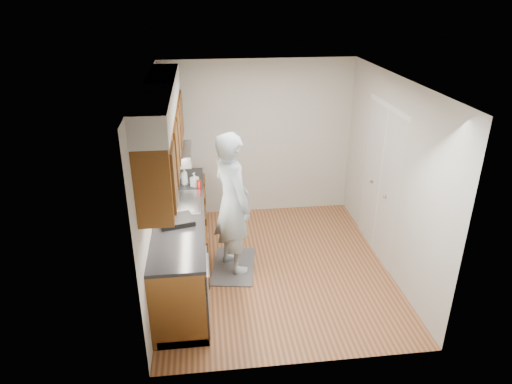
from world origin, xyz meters
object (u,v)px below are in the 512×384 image
Objects in this scene: soap_bottle_b at (194,180)px; steel_can at (193,181)px; soap_bottle_a at (184,176)px; dish_rack at (177,221)px; soap_bottle_c at (175,174)px; soda_can at (199,185)px; person at (232,194)px.

soap_bottle_b is 1.90× the size of steel_can.
steel_can is at bearing -3.62° from soap_bottle_a.
soap_bottle_a is 0.67× the size of dish_rack.
soap_bottle_c is 1.23× the size of soda_can.
person is at bearing -49.55° from soap_bottle_a.
person is 5.62× the size of dish_rack.
person is at bearing 17.16° from dish_rack.
dish_rack is at bearing -93.61° from soap_bottle_a.
person is 20.09× the size of steel_can.
person reaches higher than soap_bottle_c.
soap_bottle_c is 0.40× the size of dish_rack.
steel_can is at bearing 117.98° from soda_can.
soap_bottle_b is 0.09m from steel_can.
soap_bottle_c is at bearing 131.95° from soda_can.
dish_rack is at bearing -101.26° from soap_bottle_b.
soap_bottle_b is at bearing 10.98° from person.
person reaches higher than soap_bottle_b.
person reaches higher than steel_can.
soap_bottle_a is 0.14m from steel_can.
person is 8.35× the size of soap_bottle_a.
steel_can is at bearing 9.44° from person.
person is 0.81m from dish_rack.
soda_can is (0.34, -0.37, -0.01)m from soap_bottle_c.
soap_bottle_a reaches higher than dish_rack.
soap_bottle_a is 0.16m from soap_bottle_b.
soap_bottle_a reaches higher than steel_can.
soap_bottle_b is at bearing 124.16° from soda_can.
person is at bearing -52.99° from soda_can.
soap_bottle_c is at bearing 123.92° from soap_bottle_a.
dish_rack is at bearing -99.30° from steel_can.
person reaches higher than dish_rack.
dish_rack is at bearing -87.23° from soap_bottle_c.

